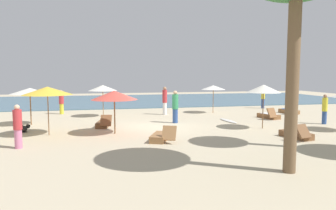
# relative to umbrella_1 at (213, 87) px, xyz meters

# --- Properties ---
(ground_plane) EXTENTS (60.00, 60.00, 0.00)m
(ground_plane) POSITION_rel_umbrella_1_xyz_m (-5.15, -5.10, -1.85)
(ground_plane) COLOR #BCAD8E
(ocean_water) EXTENTS (48.00, 16.00, 0.06)m
(ocean_water) POSITION_rel_umbrella_1_xyz_m (-5.15, 11.90, -1.82)
(ocean_water) COLOR #476B7F
(ocean_water) RESTS_ON ground_plane
(umbrella_1) EXTENTS (1.73, 1.73, 2.00)m
(umbrella_1) POSITION_rel_umbrella_1_xyz_m (0.00, 0.00, 0.00)
(umbrella_1) COLOR olive
(umbrella_1) RESTS_ON ground_plane
(umbrella_3) EXTENTS (1.89, 1.89, 2.09)m
(umbrella_3) POSITION_rel_umbrella_1_xyz_m (-7.81, -0.27, 0.06)
(umbrella_3) COLOR olive
(umbrella_3) RESTS_ON ground_plane
(umbrella_4) EXTENTS (2.09, 2.09, 2.06)m
(umbrella_4) POSITION_rel_umbrella_1_xyz_m (-11.80, -2.87, 0.04)
(umbrella_4) COLOR brown
(umbrella_4) RESTS_ON ground_plane
(umbrella_5) EXTENTS (2.19, 2.19, 2.05)m
(umbrella_5) POSITION_rel_umbrella_1_xyz_m (-7.39, -6.51, -0.01)
(umbrella_5) COLOR brown
(umbrella_5) RESTS_ON ground_plane
(umbrella_6) EXTENTS (1.77, 1.77, 2.29)m
(umbrella_6) POSITION_rel_umbrella_1_xyz_m (0.21, -6.71, 0.23)
(umbrella_6) COLOR brown
(umbrella_6) RESTS_ON ground_plane
(umbrella_7) EXTENTS (2.24, 2.24, 2.26)m
(umbrella_7) POSITION_rel_umbrella_1_xyz_m (-10.41, -6.20, 0.22)
(umbrella_7) COLOR brown
(umbrella_7) RESTS_ON ground_plane
(lounger_0) EXTENTS (0.92, 1.76, 0.71)m
(lounger_0) POSITION_rel_umbrella_1_xyz_m (0.40, -9.36, -1.68)
(lounger_0) COLOR brown
(lounger_0) RESTS_ON ground_plane
(lounger_1) EXTENTS (0.99, 1.74, 0.74)m
(lounger_1) POSITION_rel_umbrella_1_xyz_m (2.46, -3.46, -1.67)
(lounger_1) COLOR brown
(lounger_1) RESTS_ON ground_plane
(lounger_2) EXTENTS (0.89, 1.78, 0.68)m
(lounger_2) POSITION_rel_umbrella_1_xyz_m (5.21, -1.50, -1.67)
(lounger_2) COLOR olive
(lounger_2) RESTS_ON ground_plane
(lounger_3) EXTENTS (0.88, 1.75, 0.71)m
(lounger_3) POSITION_rel_umbrella_1_xyz_m (-7.88, -4.42, -1.68)
(lounger_3) COLOR brown
(lounger_3) RESTS_ON ground_plane
(lounger_4) EXTENTS (1.18, 1.76, 0.71)m
(lounger_4) POSITION_rel_umbrella_1_xyz_m (-5.58, -8.54, -1.68)
(lounger_4) COLOR olive
(lounger_4) RESTS_ON ground_plane
(person_0) EXTENTS (0.46, 0.46, 1.95)m
(person_0) POSITION_rel_umbrella_1_xyz_m (-3.62, -0.17, -0.85)
(person_0) COLOR white
(person_0) RESTS_ON ground_plane
(person_1) EXTENTS (0.39, 0.39, 1.69)m
(person_1) POSITION_rel_umbrella_1_xyz_m (-11.16, -8.70, -1.00)
(person_1) COLOR #D17299
(person_1) RESTS_ON ground_plane
(person_2) EXTENTS (0.37, 0.37, 1.69)m
(person_2) POSITION_rel_umbrella_1_xyz_m (-10.65, 1.73, -1.00)
(person_2) COLOR yellow
(person_2) RESTS_ON ground_plane
(person_3) EXTENTS (0.36, 0.36, 1.80)m
(person_3) POSITION_rel_umbrella_1_xyz_m (5.08, 2.01, -0.92)
(person_3) COLOR #2D4C8C
(person_3) RESTS_ON ground_plane
(person_4) EXTENTS (0.34, 0.34, 1.69)m
(person_4) POSITION_rel_umbrella_1_xyz_m (4.36, -6.15, -0.98)
(person_4) COLOR #2D4C8C
(person_4) RESTS_ON ground_plane
(person_5) EXTENTS (0.47, 0.47, 1.87)m
(person_5) POSITION_rel_umbrella_1_xyz_m (-3.79, -3.92, -0.90)
(person_5) COLOR #2D4C8C
(person_5) RESTS_ON ground_plane
(dog) EXTENTS (0.70, 0.70, 0.35)m
(dog) POSITION_rel_umbrella_1_xyz_m (-11.76, -5.10, -1.66)
(dog) COLOR black
(dog) RESTS_ON ground_plane
(surfboard) EXTENTS (0.55, 2.02, 0.07)m
(surfboard) POSITION_rel_umbrella_1_xyz_m (-0.53, -3.99, -1.81)
(surfboard) COLOR silver
(surfboard) RESTS_ON ground_plane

